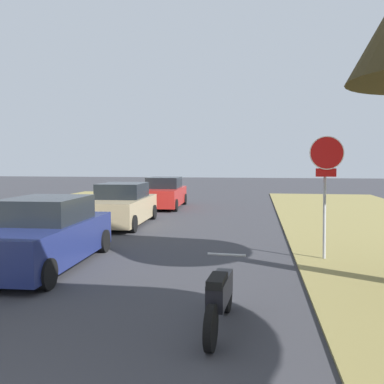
{
  "coord_description": "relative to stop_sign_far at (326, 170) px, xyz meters",
  "views": [
    {
      "loc": [
        2.65,
        -1.13,
        2.42
      ],
      "look_at": [
        0.99,
        9.65,
        1.61
      ],
      "focal_mm": 39.34,
      "sensor_mm": 36.0,
      "label": 1
    }
  ],
  "objects": [
    {
      "name": "stop_sign_far",
      "position": [
        0.0,
        0.0,
        0.0
      ],
      "size": [
        0.81,
        0.32,
        2.97
      ],
      "color": "#9EA0A5",
      "rests_on": "grass_verge_right"
    },
    {
      "name": "parked_sedan_navy",
      "position": [
        -6.47,
        -1.55,
        -1.47
      ],
      "size": [
        2.08,
        4.46,
        1.57
      ],
      "color": "navy",
      "rests_on": "ground"
    },
    {
      "name": "parked_sedan_tan",
      "position": [
        -6.69,
        4.79,
        -1.47
      ],
      "size": [
        2.08,
        4.46,
        1.57
      ],
      "color": "tan",
      "rests_on": "ground"
    },
    {
      "name": "parked_sedan_red",
      "position": [
        -6.41,
        10.84,
        -1.47
      ],
      "size": [
        2.08,
        4.46,
        1.57
      ],
      "color": "red",
      "rests_on": "ground"
    },
    {
      "name": "parked_motorcycle",
      "position": [
        -2.15,
        -4.58,
        -1.71
      ],
      "size": [
        0.6,
        2.05,
        0.97
      ],
      "color": "black",
      "rests_on": "ground"
    }
  ]
}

